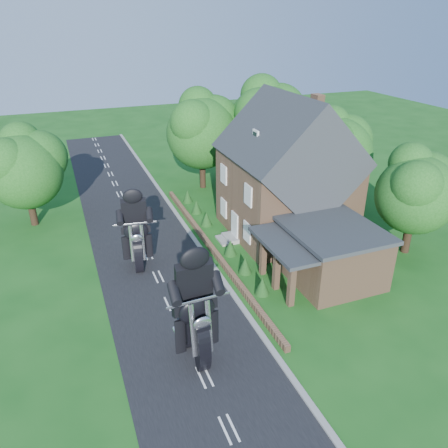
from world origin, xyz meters
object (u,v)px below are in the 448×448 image
object	(u,v)px
house	(287,176)
annex	(329,252)
motorcycle_lead	(196,343)
garden_wall	(212,248)
motorcycle_follow	(138,255)

from	to	relation	value
house	annex	world-z (taller)	house
annex	motorcycle_lead	distance (m)	10.62
garden_wall	house	size ratio (longest dim) A/B	2.15
annex	motorcycle_follow	size ratio (longest dim) A/B	3.98
house	motorcycle_follow	xyz separation A→B (m)	(-11.34, -1.31, -3.52)
house	motorcycle_follow	bearing A→B (deg)	-173.43
annex	house	bearing A→B (deg)	84.76
annex	motorcycle_lead	world-z (taller)	annex
garden_wall	motorcycle_follow	bearing A→B (deg)	-176.61
house	motorcycle_follow	distance (m)	11.95
motorcycle_lead	annex	bearing A→B (deg)	-160.70
garden_wall	motorcycle_lead	xyz separation A→B (m)	(-4.26, -9.73, 0.73)
motorcycle_lead	motorcycle_follow	world-z (taller)	motorcycle_lead
annex	motorcycle_follow	world-z (taller)	annex
garden_wall	motorcycle_lead	size ratio (longest dim) A/B	11.07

